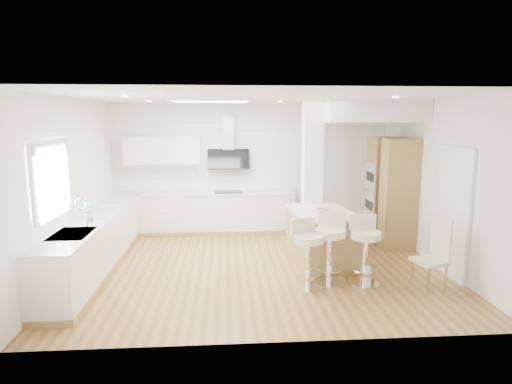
{
  "coord_description": "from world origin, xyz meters",
  "views": [
    {
      "loc": [
        -0.56,
        -6.9,
        2.48
      ],
      "look_at": [
        -0.04,
        0.4,
        1.21
      ],
      "focal_mm": 30.0,
      "sensor_mm": 36.0,
      "label": 1
    }
  ],
  "objects": [
    {
      "name": "ground",
      "position": [
        0.0,
        0.0,
        0.0
      ],
      "size": [
        6.0,
        6.0,
        0.0
      ],
      "primitive_type": "plane",
      "color": "#A5743D",
      "rests_on": "ground"
    },
    {
      "name": "ceiling",
      "position": [
        0.0,
        0.0,
        0.0
      ],
      "size": [
        6.0,
        5.0,
        0.02
      ],
      "primitive_type": "cube",
      "color": "white",
      "rests_on": "ground"
    },
    {
      "name": "wall_back",
      "position": [
        0.0,
        2.5,
        1.4
      ],
      "size": [
        6.0,
        0.04,
        2.8
      ],
      "primitive_type": "cube",
      "color": "white",
      "rests_on": "ground"
    },
    {
      "name": "wall_left",
      "position": [
        -3.0,
        0.0,
        1.4
      ],
      "size": [
        0.04,
        5.0,
        2.8
      ],
      "primitive_type": "cube",
      "color": "white",
      "rests_on": "ground"
    },
    {
      "name": "wall_right",
      "position": [
        3.0,
        0.0,
        1.4
      ],
      "size": [
        0.04,
        5.0,
        2.8
      ],
      "primitive_type": "cube",
      "color": "white",
      "rests_on": "ground"
    },
    {
      "name": "skylight",
      "position": [
        -0.79,
        0.6,
        2.77
      ],
      "size": [
        4.1,
        2.1,
        0.06
      ],
      "color": "white",
      "rests_on": "ground"
    },
    {
      "name": "window_left",
      "position": [
        -2.96,
        -0.9,
        1.69
      ],
      "size": [
        0.06,
        1.28,
        1.07
      ],
      "color": "white",
      "rests_on": "ground"
    },
    {
      "name": "doorway_right",
      "position": [
        2.97,
        -0.6,
        1.0
      ],
      "size": [
        0.05,
        1.0,
        2.1
      ],
      "color": "#4D443D",
      "rests_on": "ground"
    },
    {
      "name": "counter_left",
      "position": [
        -2.7,
        0.23,
        0.46
      ],
      "size": [
        0.63,
        4.5,
        1.35
      ],
      "color": "#A98448",
      "rests_on": "ground"
    },
    {
      "name": "counter_back",
      "position": [
        -0.91,
        2.22,
        0.7
      ],
      "size": [
        3.62,
        0.63,
        2.5
      ],
      "color": "#A98448",
      "rests_on": "ground"
    },
    {
      "name": "pillar",
      "position": [
        1.05,
        0.95,
        1.4
      ],
      "size": [
        0.35,
        0.35,
        2.8
      ],
      "color": "white",
      "rests_on": "ground"
    },
    {
      "name": "soffit",
      "position": [
        2.1,
        1.4,
        2.6
      ],
      "size": [
        1.78,
        2.2,
        0.4
      ],
      "color": "white",
      "rests_on": "ground"
    },
    {
      "name": "oven_column",
      "position": [
        2.68,
        1.23,
        1.05
      ],
      "size": [
        0.63,
        1.21,
        2.1
      ],
      "color": "#A98448",
      "rests_on": "ground"
    },
    {
      "name": "peninsula",
      "position": [
        1.06,
        0.14,
        0.46
      ],
      "size": [
        1.1,
        1.57,
        0.98
      ],
      "rotation": [
        0.0,
        0.0,
        0.08
      ],
      "color": "#A98448",
      "rests_on": "ground"
    },
    {
      "name": "bar_stool_a",
      "position": [
        0.62,
        -0.98,
        0.58
      ],
      "size": [
        0.6,
        0.6,
        1.03
      ],
      "rotation": [
        0.0,
        0.0,
        0.38
      ],
      "color": "white",
      "rests_on": "ground"
    },
    {
      "name": "bar_stool_b",
      "position": [
        0.98,
        -0.83,
        0.61
      ],
      "size": [
        0.63,
        0.63,
        1.08
      ],
      "rotation": [
        0.0,
        0.0,
        -0.36
      ],
      "color": "white",
      "rests_on": "ground"
    },
    {
      "name": "bar_stool_c",
      "position": [
        1.5,
        -0.88,
        0.59
      ],
      "size": [
        0.47,
        0.47,
        1.04
      ],
      "rotation": [
        0.0,
        0.0,
        0.0
      ],
      "color": "white",
      "rests_on": "ground"
    },
    {
      "name": "dining_chair",
      "position": [
        2.46,
        -1.13,
        0.57
      ],
      "size": [
        0.51,
        0.51,
        1.06
      ],
      "rotation": [
        0.0,
        0.0,
        0.28
      ],
      "color": "beige",
      "rests_on": "ground"
    }
  ]
}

